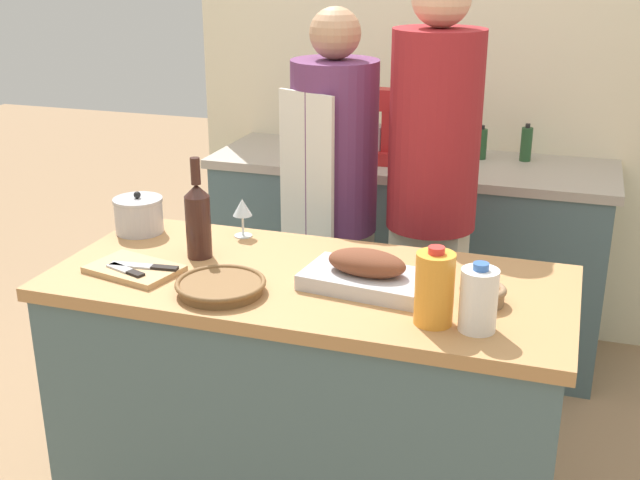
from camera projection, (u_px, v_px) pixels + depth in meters
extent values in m
cube|color=#4C666B|center=(310.00, 416.00, 2.53)|extent=(1.49, 0.66, 0.87)
cube|color=#B27F4C|center=(309.00, 283.00, 2.37)|extent=(1.53, 0.68, 0.04)
cube|color=#4C666B|center=(407.00, 258.00, 3.80)|extent=(1.76, 0.58, 0.87)
cube|color=#ADA393|center=(411.00, 164.00, 3.64)|extent=(1.82, 0.60, 0.04)
cube|color=beige|center=(429.00, 69.00, 3.82)|extent=(2.32, 0.10, 2.55)
cube|color=#BCBCC1|center=(366.00, 280.00, 2.28)|extent=(0.38, 0.25, 0.04)
ellipsoid|color=brown|center=(367.00, 263.00, 2.26)|extent=(0.24, 0.15, 0.07)
cylinder|color=brown|center=(221.00, 288.00, 2.25)|extent=(0.24, 0.24, 0.03)
torus|color=brown|center=(221.00, 283.00, 2.24)|extent=(0.26, 0.26, 0.01)
cube|color=tan|center=(134.00, 269.00, 2.40)|extent=(0.30, 0.23, 0.02)
cylinder|color=#B7B7BC|center=(139.00, 217.00, 2.71)|extent=(0.16, 0.16, 0.11)
cylinder|color=#B7B7BC|center=(138.00, 200.00, 2.69)|extent=(0.17, 0.17, 0.01)
sphere|color=black|center=(137.00, 195.00, 2.69)|extent=(0.02, 0.02, 0.02)
cylinder|color=#846647|center=(483.00, 297.00, 2.18)|extent=(0.12, 0.12, 0.04)
torus|color=#846647|center=(483.00, 290.00, 2.17)|extent=(0.13, 0.13, 0.02)
cylinder|color=orange|center=(434.00, 289.00, 2.04)|extent=(0.10, 0.10, 0.19)
cylinder|color=red|center=(437.00, 250.00, 2.01)|extent=(0.04, 0.04, 0.02)
cylinder|color=white|center=(478.00, 300.00, 2.01)|extent=(0.10, 0.10, 0.16)
cylinder|color=#3360B2|center=(481.00, 267.00, 1.98)|extent=(0.04, 0.04, 0.02)
cylinder|color=#381E19|center=(198.00, 227.00, 2.48)|extent=(0.08, 0.08, 0.20)
cone|color=#381E19|center=(196.00, 190.00, 2.44)|extent=(0.08, 0.08, 0.04)
cylinder|color=#381E19|center=(195.00, 171.00, 2.42)|extent=(0.03, 0.03, 0.08)
cylinder|color=silver|center=(243.00, 236.00, 2.69)|extent=(0.06, 0.06, 0.00)
cylinder|color=silver|center=(243.00, 225.00, 2.68)|extent=(0.01, 0.01, 0.07)
cone|color=silver|center=(242.00, 207.00, 2.66)|extent=(0.06, 0.06, 0.06)
cube|color=#B7B7BC|center=(131.00, 265.00, 2.39)|extent=(0.13, 0.05, 0.01)
cube|color=black|center=(165.00, 268.00, 2.37)|extent=(0.08, 0.04, 0.01)
cube|color=#B7B7BC|center=(120.00, 268.00, 2.37)|extent=(0.10, 0.06, 0.01)
cube|color=black|center=(135.00, 274.00, 2.33)|extent=(0.06, 0.04, 0.01)
cube|color=#B22323|center=(375.00, 156.00, 3.59)|extent=(0.18, 0.14, 0.06)
cylinder|color=#B7B7BC|center=(370.00, 137.00, 3.56)|extent=(0.13, 0.13, 0.11)
cube|color=#B22323|center=(389.00, 130.00, 3.53)|extent=(0.05, 0.08, 0.18)
cube|color=#B22323|center=(376.00, 99.00, 3.50)|extent=(0.17, 0.08, 0.09)
cylinder|color=#234C28|center=(526.00, 144.00, 3.59)|extent=(0.05, 0.05, 0.15)
cylinder|color=black|center=(528.00, 126.00, 3.56)|extent=(0.02, 0.02, 0.02)
cylinder|color=#B28E2D|center=(362.00, 135.00, 3.75)|extent=(0.06, 0.06, 0.16)
cylinder|color=black|center=(363.00, 116.00, 3.72)|extent=(0.03, 0.03, 0.02)
cylinder|color=#234C28|center=(481.00, 144.00, 3.63)|extent=(0.05, 0.05, 0.14)
cylinder|color=black|center=(483.00, 127.00, 3.60)|extent=(0.02, 0.02, 0.02)
cube|color=beige|center=(333.00, 318.00, 3.29)|extent=(0.32, 0.27, 0.78)
cylinder|color=#663360|center=(334.00, 147.00, 3.04)|extent=(0.33, 0.33, 0.65)
sphere|color=tan|center=(335.00, 33.00, 2.89)|extent=(0.19, 0.19, 0.19)
cube|color=silver|center=(307.00, 203.00, 2.99)|extent=(0.24, 0.12, 0.83)
cube|color=beige|center=(425.00, 329.00, 3.12)|extent=(0.28, 0.21, 0.85)
cylinder|color=maroon|center=(435.00, 131.00, 2.85)|extent=(0.33, 0.33, 0.71)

